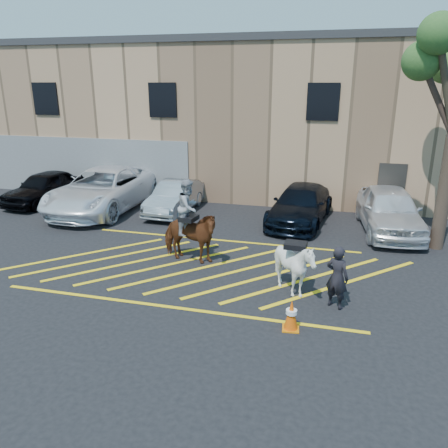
% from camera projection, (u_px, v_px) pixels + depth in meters
% --- Properties ---
extents(ground, '(90.00, 90.00, 0.00)m').
position_uv_depth(ground, '(205.00, 264.00, 13.52)').
color(ground, black).
rests_on(ground, ground).
extents(car_black_suv, '(2.23, 4.47, 1.46)m').
position_uv_depth(car_black_suv, '(45.00, 187.00, 20.19)').
color(car_black_suv, black).
rests_on(car_black_suv, ground).
extents(car_white_pickup, '(3.12, 6.54, 1.80)m').
position_uv_depth(car_white_pickup, '(104.00, 189.00, 19.07)').
color(car_white_pickup, white).
rests_on(car_white_pickup, ground).
extents(car_silver_sedan, '(1.51, 4.06, 1.33)m').
position_uv_depth(car_silver_sedan, '(175.00, 197.00, 18.75)').
color(car_silver_sedan, '#979FA5').
rests_on(car_silver_sedan, ground).
extents(car_blue_suv, '(2.61, 5.12, 1.42)m').
position_uv_depth(car_blue_suv, '(301.00, 205.00, 17.43)').
color(car_blue_suv, black).
rests_on(car_blue_suv, ground).
extents(car_white_suv, '(2.45, 5.10, 1.68)m').
position_uv_depth(car_white_suv, '(389.00, 210.00, 16.25)').
color(car_white_suv, white).
rests_on(car_white_suv, ground).
extents(handler, '(0.70, 0.62, 1.62)m').
position_uv_depth(handler, '(337.00, 277.00, 10.73)').
color(handler, black).
rests_on(handler, ground).
extents(warehouse, '(32.42, 10.20, 7.30)m').
position_uv_depth(warehouse, '(268.00, 115.00, 23.42)').
color(warehouse, tan).
rests_on(warehouse, ground).
extents(hatching_zone, '(12.60, 5.12, 0.01)m').
position_uv_depth(hatching_zone, '(202.00, 268.00, 13.25)').
color(hatching_zone, yellow).
rests_on(hatching_zone, ground).
extents(mounted_bay, '(2.11, 1.22, 2.63)m').
position_uv_depth(mounted_bay, '(189.00, 229.00, 13.42)').
color(mounted_bay, '#603216').
rests_on(mounted_bay, ground).
extents(saddled_white, '(1.34, 1.49, 1.56)m').
position_uv_depth(saddled_white, '(294.00, 267.00, 11.41)').
color(saddled_white, silver).
rests_on(saddled_white, ground).
extents(traffic_cone, '(0.42, 0.42, 0.73)m').
position_uv_depth(traffic_cone, '(291.00, 315.00, 9.89)').
color(traffic_cone, orange).
rests_on(traffic_cone, ground).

